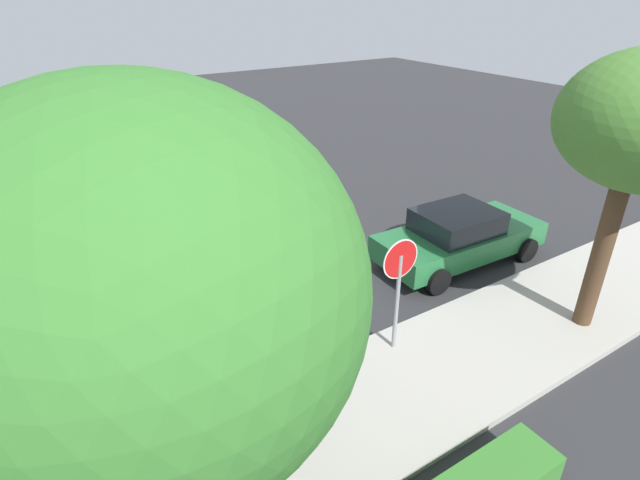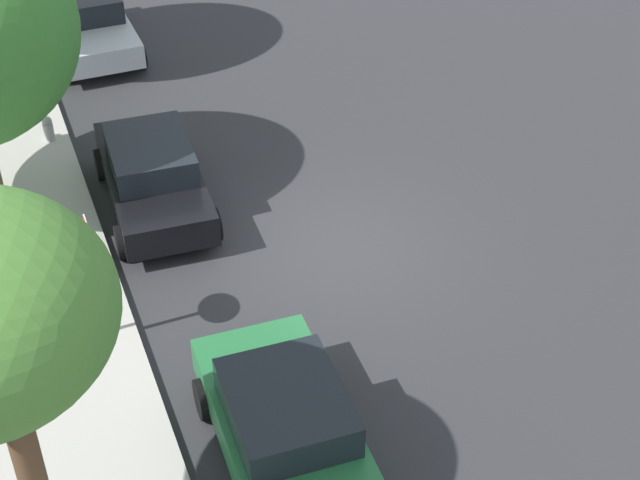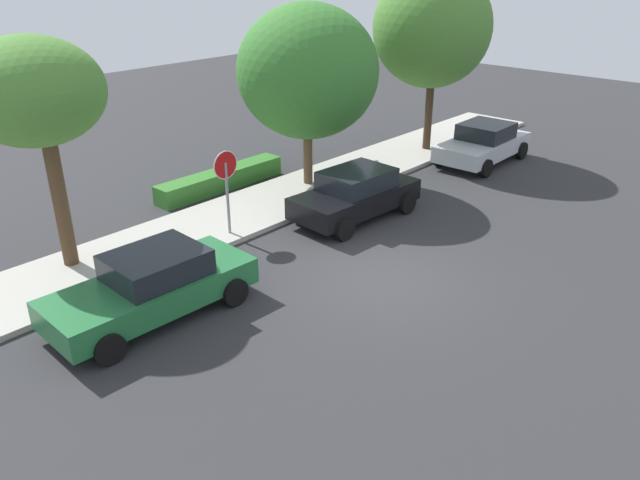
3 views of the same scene
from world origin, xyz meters
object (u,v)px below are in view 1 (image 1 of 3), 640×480
street_tree_near_corner (144,292)px  parked_car_black (191,334)px  stop_sign (399,278)px  parked_car_green (459,236)px

street_tree_near_corner → parked_car_black: bearing=-111.5°
stop_sign → parked_car_black: stop_sign is taller
stop_sign → parked_car_black: bearing=-26.2°
parked_car_black → street_tree_near_corner: 4.41m
street_tree_near_corner → parked_car_green: bearing=-158.6°
parked_car_black → street_tree_near_corner: size_ratio=0.70×
stop_sign → parked_car_black: (3.41, -1.68, -0.95)m
parked_car_green → street_tree_near_corner: 9.43m
parked_car_black → stop_sign: bearing=153.8°
stop_sign → parked_car_green: stop_sign is taller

